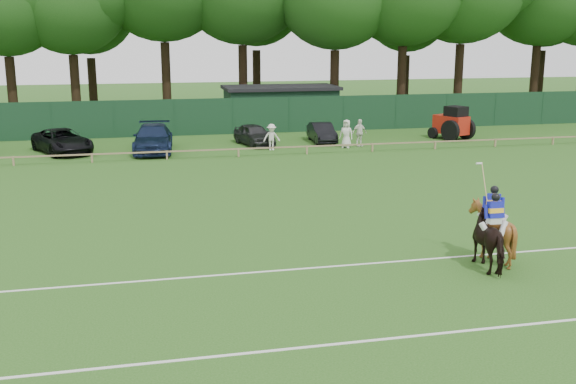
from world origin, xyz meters
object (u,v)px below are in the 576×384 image
object	(u,v)px
utility_shed	(280,106)
sedan_navy	(153,138)
horse_chestnut	(492,232)
spectator_left	(272,137)
spectator_right	(346,134)
tractor	(453,124)
estate_black	(322,133)
spectator_mid	(359,133)
suv_black	(62,141)
horse_dark	(493,240)
hatch_grey	(254,135)

from	to	relation	value
utility_shed	sedan_navy	bearing A→B (deg)	-136.46
horse_chestnut	spectator_left	bearing A→B (deg)	-53.87
spectator_right	horse_chestnut	bearing A→B (deg)	-58.24
tractor	utility_shed	bearing A→B (deg)	115.85
estate_black	spectator_mid	world-z (taller)	spectator_mid
suv_black	spectator_right	bearing A→B (deg)	-31.19
horse_chestnut	estate_black	world-z (taller)	horse_chestnut
suv_black	estate_black	size ratio (longest dim) A/B	1.34
utility_shed	tractor	bearing A→B (deg)	-41.49
horse_dark	spectator_left	distance (m)	22.09
hatch_grey	horse_dark	bearing A→B (deg)	-96.93
horse_chestnut	spectator_mid	size ratio (longest dim) A/B	1.07
hatch_grey	horse_chestnut	bearing A→B (deg)	-95.94
horse_dark	suv_black	distance (m)	27.69
horse_chestnut	tractor	world-z (taller)	tractor
spectator_right	utility_shed	bearing A→B (deg)	137.75
suv_black	spectator_left	xyz separation A→B (m)	(12.12, -1.70, 0.09)
horse_chestnut	spectator_right	distance (m)	21.24
hatch_grey	estate_black	size ratio (longest dim) A/B	1.03
estate_black	sedan_navy	bearing A→B (deg)	-170.12
horse_chestnut	spectator_left	xyz separation A→B (m)	(-2.57, 21.31, -0.12)
hatch_grey	estate_black	world-z (taller)	hatch_grey
horse_chestnut	sedan_navy	distance (m)	24.25
sedan_navy	spectator_right	bearing A→B (deg)	-1.79
spectator_mid	tractor	world-z (taller)	tractor
suv_black	tractor	bearing A→B (deg)	-25.19
estate_black	spectator_mid	bearing A→B (deg)	-46.32
horse_chestnut	suv_black	world-z (taller)	horse_chestnut
horse_dark	spectator_left	world-z (taller)	horse_dark
horse_dark	hatch_grey	xyz separation A→B (m)	(-2.92, 24.08, -0.21)
sedan_navy	spectator_left	distance (m)	7.00
suv_black	spectator_right	world-z (taller)	spectator_right
horse_chestnut	spectator_mid	bearing A→B (deg)	-68.70
tractor	spectator_left	bearing A→B (deg)	164.33
spectator_mid	spectator_right	xyz separation A→B (m)	(-0.95, -0.36, 0.02)
horse_chestnut	estate_black	size ratio (longest dim) A/B	0.48
horse_dark	horse_chestnut	bearing A→B (deg)	-115.01
hatch_grey	estate_black	xyz separation A→B (m)	(4.44, 0.20, -0.04)
utility_shed	spectator_right	bearing A→B (deg)	-79.56
estate_black	spectator_right	size ratio (longest dim) A/B	2.18
tractor	horse_chestnut	bearing A→B (deg)	-136.12
spectator_right	spectator_left	bearing A→B (deg)	-144.86
sedan_navy	tractor	xyz separation A→B (m)	(19.40, 0.53, 0.25)
spectator_right	hatch_grey	bearing A→B (deg)	-165.88
estate_black	utility_shed	world-z (taller)	utility_shed
suv_black	sedan_navy	xyz separation A→B (m)	(5.19, -0.70, 0.09)
utility_shed	horse_dark	bearing A→B (deg)	-90.86
suv_black	utility_shed	bearing A→B (deg)	4.92
sedan_navy	hatch_grey	bearing A→B (deg)	13.99
horse_dark	estate_black	size ratio (longest dim) A/B	0.55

